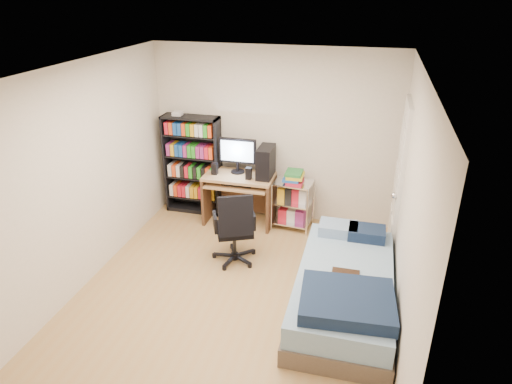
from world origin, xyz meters
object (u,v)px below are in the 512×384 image
(computer_desk, at_px, (247,179))
(media_shelf, at_px, (193,164))
(bed, at_px, (344,289))
(office_chair, at_px, (235,240))

(computer_desk, bearing_deg, media_shelf, 170.94)
(media_shelf, relative_size, bed, 0.76)
(media_shelf, bearing_deg, office_chair, -50.18)
(media_shelf, relative_size, computer_desk, 1.25)
(computer_desk, bearing_deg, bed, -47.55)
(media_shelf, distance_m, computer_desk, 0.90)
(bed, bearing_deg, computer_desk, 132.45)
(media_shelf, height_order, bed, media_shelf)
(computer_desk, relative_size, office_chair, 1.28)
(computer_desk, xyz_separation_m, bed, (1.55, -1.69, -0.42))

